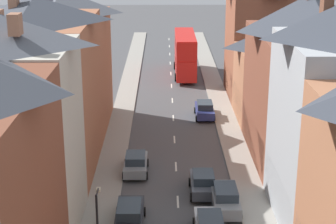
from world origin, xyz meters
name	(u,v)px	position (x,y,z in m)	size (l,w,h in m)	color
pavement_left	(119,131)	(-5.10, 38.00, 0.07)	(2.20, 104.00, 0.14)	gray
pavement_right	(229,131)	(5.10, 38.00, 0.07)	(2.20, 104.00, 0.14)	gray
centre_line_dashes	(174,139)	(0.00, 36.00, 0.01)	(0.14, 97.80, 0.01)	silver
double_decker_bus_lead	(185,54)	(1.79, 59.14, 2.82)	(2.74, 10.80, 5.30)	red
car_near_blue	(130,215)	(-3.10, 20.56, 0.83)	(1.90, 4.55, 1.65)	black
car_near_silver	(225,198)	(3.10, 22.84, 0.86)	(1.90, 4.51, 1.71)	gray
car_parked_right_a	(203,183)	(1.80, 25.25, 0.82)	(1.90, 3.90, 1.63)	#4C515B
car_mid_black	(136,163)	(-3.10, 28.80, 0.81)	(1.90, 3.96, 1.60)	gray
car_far_grey	(205,109)	(3.10, 42.15, 0.82)	(1.90, 4.19, 1.64)	navy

